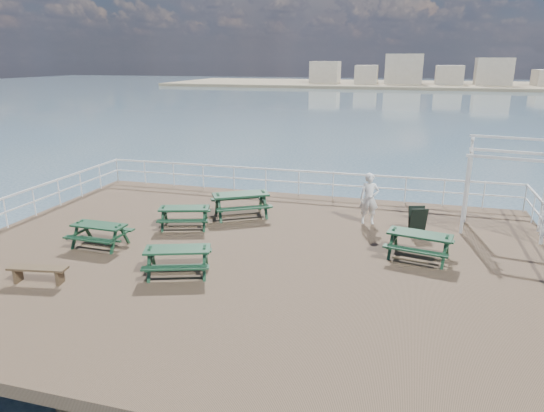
{
  "coord_description": "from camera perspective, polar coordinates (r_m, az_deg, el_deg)",
  "views": [
    {
      "loc": [
        4.32,
        -12.85,
        5.65
      ],
      "look_at": [
        0.31,
        1.47,
        1.1
      ],
      "focal_mm": 32.0,
      "sensor_mm": 36.0,
      "label": 1
    }
  ],
  "objects": [
    {
      "name": "ground",
      "position": [
        14.75,
        -2.72,
        -6.17
      ],
      "size": [
        18.0,
        14.0,
        0.3
      ],
      "primitive_type": "cube",
      "color": "brown",
      "rests_on": "ground"
    },
    {
      "name": "sea_backdrop",
      "position": [
        147.28,
        19.39,
        13.68
      ],
      "size": [
        300.0,
        300.0,
        9.2
      ],
      "color": "#3C5565",
      "rests_on": "ground"
    },
    {
      "name": "railing",
      "position": [
        16.73,
        -0.25,
        0.42
      ],
      "size": [
        17.77,
        13.76,
        1.1
      ],
      "color": "silver",
      "rests_on": "ground"
    },
    {
      "name": "picnic_table_a",
      "position": [
        17.95,
        -3.69,
        0.75
      ],
      "size": [
        2.58,
        2.44,
        0.99
      ],
      "rotation": [
        0.0,
        0.0,
        0.53
      ],
      "color": "#12331F",
      "rests_on": "ground"
    },
    {
      "name": "picnic_table_b",
      "position": [
        17.01,
        -10.27,
        -0.79
      ],
      "size": [
        2.03,
        1.81,
        0.83
      ],
      "rotation": [
        0.0,
        0.0,
        0.3
      ],
      "color": "#12331F",
      "rests_on": "ground"
    },
    {
      "name": "picnic_table_c",
      "position": [
        14.8,
        16.95,
        -3.87
      ],
      "size": [
        2.05,
        1.78,
        0.88
      ],
      "rotation": [
        0.0,
        0.0,
        -0.2
      ],
      "color": "#12331F",
      "rests_on": "ground"
    },
    {
      "name": "picnic_table_d",
      "position": [
        16.01,
        -19.65,
        -2.71
      ],
      "size": [
        1.71,
        1.4,
        0.81
      ],
      "rotation": [
        0.0,
        0.0,
        -0.03
      ],
      "color": "#12331F",
      "rests_on": "ground"
    },
    {
      "name": "picnic_table_e",
      "position": [
        13.39,
        -11.03,
        -5.72
      ],
      "size": [
        2.12,
        1.91,
        0.85
      ],
      "rotation": [
        0.0,
        0.0,
        0.33
      ],
      "color": "#12331F",
      "rests_on": "ground"
    },
    {
      "name": "flat_bench_near",
      "position": [
        14.12,
        -25.82,
        -6.91
      ],
      "size": [
        1.59,
        0.62,
        0.44
      ],
      "rotation": [
        0.0,
        0.0,
        0.17
      ],
      "color": "brown",
      "rests_on": "ground"
    },
    {
      "name": "trellis_arbor",
      "position": [
        17.77,
        25.78,
        1.58
      ],
      "size": [
        2.8,
        1.8,
        3.24
      ],
      "rotation": [
        0.0,
        0.0,
        -0.17
      ],
      "color": "silver",
      "rests_on": "ground"
    },
    {
      "name": "sandwich_board",
      "position": [
        16.97,
        16.74,
        -1.6
      ],
      "size": [
        0.65,
        0.56,
        0.91
      ],
      "rotation": [
        0.0,
        0.0,
        0.3
      ],
      "color": "black",
      "rests_on": "ground"
    },
    {
      "name": "person",
      "position": [
        17.38,
        11.36,
        0.85
      ],
      "size": [
        0.72,
        0.53,
        1.82
      ],
      "primitive_type": "imported",
      "rotation": [
        0.0,
        0.0,
        0.15
      ],
      "color": "white",
      "rests_on": "ground"
    }
  ]
}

